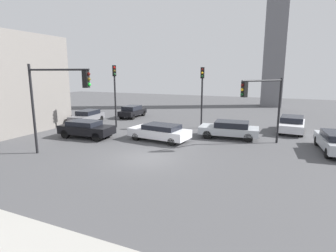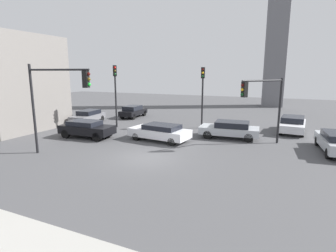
{
  "view_description": "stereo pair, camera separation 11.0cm",
  "coord_description": "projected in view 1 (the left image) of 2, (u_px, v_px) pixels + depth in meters",
  "views": [
    {
      "loc": [
        7.52,
        -13.95,
        5.14
      ],
      "look_at": [
        0.34,
        2.33,
        1.6
      ],
      "focal_mm": 28.63,
      "sensor_mm": 36.0,
      "label": 1
    },
    {
      "loc": [
        7.62,
        -13.91,
        5.14
      ],
      "look_at": [
        0.34,
        2.33,
        1.6
      ],
      "focal_mm": 28.63,
      "sensor_mm": 36.0,
      "label": 2
    }
  ],
  "objects": [
    {
      "name": "traffic_light_2",
      "position": [
        115.0,
        85.0,
        24.99
      ],
      "size": [
        0.46,
        0.48,
        5.83
      ],
      "rotation": [
        0.0,
        0.0,
        -0.85
      ],
      "color": "black",
      "rests_on": "ground_plane"
    },
    {
      "name": "car_5",
      "position": [
        292.0,
        124.0,
        23.55
      ],
      "size": [
        2.31,
        4.7,
        1.39
      ],
      "rotation": [
        0.0,
        0.0,
        -1.63
      ],
      "color": "silver",
      "rests_on": "ground_plane"
    },
    {
      "name": "car_0",
      "position": [
        132.0,
        111.0,
        31.34
      ],
      "size": [
        1.93,
        4.11,
        1.37
      ],
      "rotation": [
        0.0,
        0.0,
        1.62
      ],
      "color": "black",
      "rests_on": "ground_plane"
    },
    {
      "name": "traffic_light_3",
      "position": [
        262.0,
        97.0,
        18.42
      ],
      "size": [
        2.44,
        3.26,
        4.78
      ],
      "rotation": [
        0.0,
        0.0,
        -2.2
      ],
      "color": "black",
      "rests_on": "ground_plane"
    },
    {
      "name": "car_6",
      "position": [
        229.0,
        129.0,
        21.4
      ],
      "size": [
        4.75,
        2.45,
        1.36
      ],
      "rotation": [
        0.0,
        0.0,
        3.23
      ],
      "color": "#ADB2B7",
      "rests_on": "ground_plane"
    },
    {
      "name": "car_1",
      "position": [
        160.0,
        132.0,
        20.55
      ],
      "size": [
        4.86,
        2.48,
        1.28
      ],
      "rotation": [
        0.0,
        0.0,
        3.03
      ],
      "color": "silver",
      "rests_on": "ground_plane"
    },
    {
      "name": "traffic_light_0",
      "position": [
        57.0,
        92.0,
        16.28
      ],
      "size": [
        4.13,
        0.96,
        5.68
      ],
      "rotation": [
        0.0,
        0.0,
        0.18
      ],
      "color": "black",
      "rests_on": "ground_plane"
    },
    {
      "name": "ground_plane",
      "position": [
        148.0,
        158.0,
        16.5
      ],
      "size": [
        91.7,
        91.7,
        0.0
      ],
      "primitive_type": "plane",
      "color": "#4C4C4F"
    },
    {
      "name": "traffic_light_1",
      "position": [
        202.0,
        86.0,
        24.66
      ],
      "size": [
        0.36,
        0.48,
        5.64
      ],
      "rotation": [
        0.0,
        0.0,
        -1.43
      ],
      "color": "black",
      "rests_on": "ground_plane"
    },
    {
      "name": "car_3",
      "position": [
        87.0,
        116.0,
        27.82
      ],
      "size": [
        2.14,
        4.24,
        1.32
      ],
      "rotation": [
        0.0,
        0.0,
        -1.47
      ],
      "color": "slate",
      "rests_on": "ground_plane"
    },
    {
      "name": "car_4",
      "position": [
        86.0,
        128.0,
        21.52
      ],
      "size": [
        4.45,
        2.1,
        1.37
      ],
      "rotation": [
        0.0,
        0.0,
        0.05
      ],
      "color": "black",
      "rests_on": "ground_plane"
    }
  ]
}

